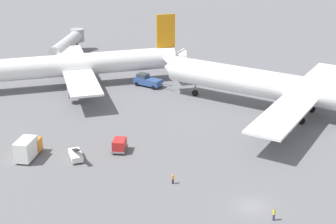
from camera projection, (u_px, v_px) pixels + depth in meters
ground_plane at (252, 206)px, 68.07m from camera, size 600.00×600.00×0.00m
airliner_at_gate_left at (67, 66)px, 112.72m from camera, size 56.09×39.70×15.19m
airliner_being_pushed at (293, 89)px, 96.58m from camera, size 48.47×40.63×15.61m
pushback_tug at (147, 81)px, 114.18m from camera, size 8.28×7.27×3.04m
gse_catering_truck_tall at (28, 148)px, 80.77m from camera, size 3.98×6.28×3.50m
gse_container_dolly_flat at (119, 145)px, 83.15m from camera, size 2.89×3.63×2.15m
gse_belt_loader_portside at (76, 155)px, 80.55m from camera, size 2.63×5.07×3.02m
ground_crew_ramp_agent_by_cones at (274, 214)px, 64.68m from camera, size 0.48×0.36×1.76m
ground_crew_wing_walker_right at (173, 179)px, 73.45m from camera, size 0.36×0.49×1.56m
jet_bridge at (69, 42)px, 135.53m from camera, size 8.28×21.49×6.04m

